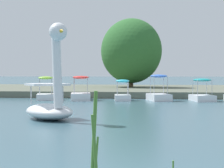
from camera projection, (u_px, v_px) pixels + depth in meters
The scene contains 8 objects.
shore_bank_far at pixel (163, 90), 38.55m from camera, with size 121.31×19.49×0.47m, color #5B6051.
swan_boat at pixel (51, 99), 15.95m from camera, with size 2.90×3.19×3.56m.
pedal_boat_teal at pixel (202, 94), 26.75m from camera, with size 1.66×2.30×1.43m.
pedal_boat_blue at pixel (159, 93), 27.13m from camera, with size 1.76×2.44×1.68m.
pedal_boat_cyan at pixel (123, 95), 27.37m from camera, with size 1.27×1.97×1.36m.
pedal_boat_red at pixel (81, 93), 27.69m from camera, with size 1.67×2.48×1.59m.
pedal_boat_lime at pixel (46, 93), 28.03m from camera, with size 1.61×2.17×1.55m.
tree_willow_overhanging at pixel (131, 51), 39.93m from camera, with size 8.16×8.47×6.47m.
Camera 1 is at (0.70, -4.83, 1.73)m, focal length 67.92 mm.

